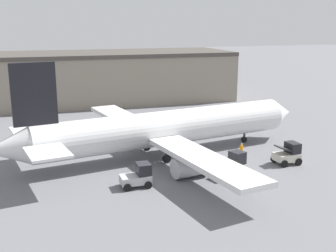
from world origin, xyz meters
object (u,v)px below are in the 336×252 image
Objects in this scene: airplane at (161,129)px; belt_loader_truck at (288,154)px; pushback_tug at (138,176)px; ground_crew_worker at (241,150)px; baggage_tug at (233,166)px.

belt_loader_truck is at bearing -39.23° from airplane.
airplane reaches higher than pushback_tug.
ground_crew_worker is 0.64× the size of belt_loader_truck.
baggage_tug is at bearing -2.89° from pushback_tug.
ground_crew_worker is at bearing 38.58° from baggage_tug.
airplane is 22.11× the size of ground_crew_worker.
ground_crew_worker is at bearing 137.67° from belt_loader_truck.
belt_loader_truck is at bearing 61.17° from ground_crew_worker.
belt_loader_truck is (12.22, -6.66, -2.02)m from airplane.
airplane reaches higher than ground_crew_worker.
baggage_tug is 9.47m from pushback_tug.
baggage_tug is (-3.42, -4.96, 0.19)m from ground_crew_worker.
airplane is 14.09× the size of belt_loader_truck.
pushback_tug is at bearing 161.66° from baggage_tug.
ground_crew_worker is at bearing -33.11° from airplane.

